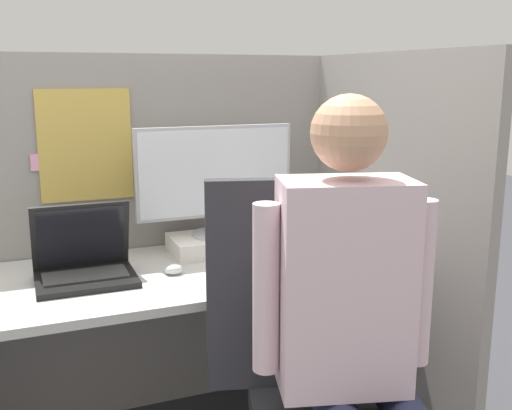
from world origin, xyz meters
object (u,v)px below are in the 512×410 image
object	(u,v)px
person	(359,320)
office_chair	(312,375)
monitor	(215,177)
laptop	(85,266)
paper_box	(217,243)
stapler	(334,245)
carrot_toy	(271,278)

from	to	relation	value
person	office_chair	bearing A→B (deg)	105.54
monitor	laptop	size ratio (longest dim) A/B	1.91
monitor	paper_box	bearing A→B (deg)	-90.00
monitor	stapler	size ratio (longest dim) A/B	4.09
paper_box	person	size ratio (longest dim) A/B	0.27
monitor	carrot_toy	world-z (taller)	monitor
stapler	paper_box	bearing A→B (deg)	158.38
paper_box	laptop	world-z (taller)	laptop
carrot_toy	stapler	bearing A→B (deg)	34.23
laptop	office_chair	xyz separation A→B (m)	(0.55, -0.60, -0.21)
laptop	carrot_toy	world-z (taller)	laptop
monitor	laptop	distance (m)	0.59
paper_box	person	world-z (taller)	person
monitor	office_chair	xyz separation A→B (m)	(0.03, -0.76, -0.46)
office_chair	person	xyz separation A→B (m)	(0.05, -0.16, 0.23)
office_chair	stapler	bearing A→B (deg)	56.15
monitor	person	distance (m)	0.96
monitor	carrot_toy	bearing A→B (deg)	-83.67
laptop	carrot_toy	bearing A→B (deg)	-25.67
paper_box	laptop	size ratio (longest dim) A/B	1.10
stapler	office_chair	bearing A→B (deg)	-123.85
paper_box	carrot_toy	xyz separation A→B (m)	(0.05, -0.43, -0.01)
office_chair	monitor	bearing A→B (deg)	92.52
paper_box	monitor	xyz separation A→B (m)	(-0.00, 0.00, 0.26)
monitor	person	bearing A→B (deg)	-85.11
person	stapler	bearing A→B (deg)	65.12
monitor	person	size ratio (longest dim) A/B	0.46
laptop	carrot_toy	xyz separation A→B (m)	(0.57, -0.27, -0.03)
monitor	stapler	bearing A→B (deg)	-21.95
carrot_toy	paper_box	bearing A→B (deg)	96.37
stapler	office_chair	distance (m)	0.73
carrot_toy	office_chair	xyz separation A→B (m)	(-0.01, -0.33, -0.18)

